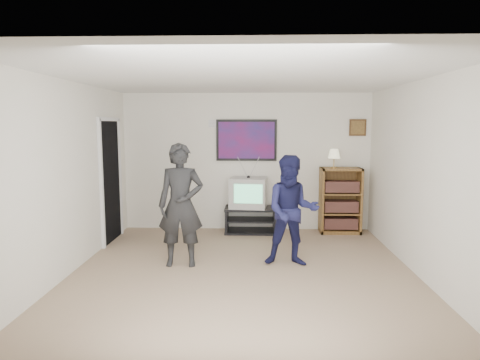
# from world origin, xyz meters

# --- Properties ---
(room_shell) EXTENTS (4.51, 5.00, 2.51)m
(room_shell) POSITION_xyz_m (0.00, 0.35, 1.25)
(room_shell) COLOR #987960
(room_shell) RESTS_ON ground
(media_stand) EXTENTS (0.92, 0.51, 0.46)m
(media_stand) POSITION_xyz_m (0.08, 2.23, 0.23)
(media_stand) COLOR black
(media_stand) RESTS_ON room_shell
(crt_television) EXTENTS (0.69, 0.60, 0.53)m
(crt_television) POSITION_xyz_m (0.04, 2.23, 0.73)
(crt_television) COLOR #AFAEA9
(crt_television) RESTS_ON media_stand
(bookshelf) EXTENTS (0.71, 0.41, 1.17)m
(bookshelf) POSITION_xyz_m (1.69, 2.28, 0.59)
(bookshelf) COLOR #58341A
(bookshelf) RESTS_ON room_shell
(table_lamp) EXTENTS (0.21, 0.21, 0.34)m
(table_lamp) POSITION_xyz_m (1.55, 2.23, 1.34)
(table_lamp) COLOR beige
(table_lamp) RESTS_ON bookshelf
(person_tall) EXTENTS (0.64, 0.44, 1.69)m
(person_tall) POSITION_xyz_m (-0.86, 0.39, 0.84)
(person_tall) COLOR black
(person_tall) RESTS_ON room_shell
(person_short) EXTENTS (0.76, 0.60, 1.53)m
(person_short) POSITION_xyz_m (0.66, 0.44, 0.76)
(person_short) COLOR #181942
(person_short) RESTS_ON room_shell
(controller_left) EXTENTS (0.08, 0.13, 0.04)m
(controller_left) POSITION_xyz_m (-0.88, 0.59, 1.12)
(controller_left) COLOR white
(controller_left) RESTS_ON person_tall
(controller_right) EXTENTS (0.05, 0.13, 0.04)m
(controller_right) POSITION_xyz_m (0.60, 0.70, 1.15)
(controller_right) COLOR white
(controller_right) RESTS_ON person_short
(poster) EXTENTS (1.10, 0.03, 0.75)m
(poster) POSITION_xyz_m (0.00, 2.48, 1.65)
(poster) COLOR black
(poster) RESTS_ON room_shell
(air_vent) EXTENTS (0.28, 0.02, 0.14)m
(air_vent) POSITION_xyz_m (-0.55, 2.48, 1.95)
(air_vent) COLOR white
(air_vent) RESTS_ON room_shell
(small_picture) EXTENTS (0.30, 0.03, 0.30)m
(small_picture) POSITION_xyz_m (2.00, 2.48, 1.88)
(small_picture) COLOR #463016
(small_picture) RESTS_ON room_shell
(doorway) EXTENTS (0.03, 0.85, 2.00)m
(doorway) POSITION_xyz_m (-2.23, 1.60, 1.00)
(doorway) COLOR black
(doorway) RESTS_ON room_shell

